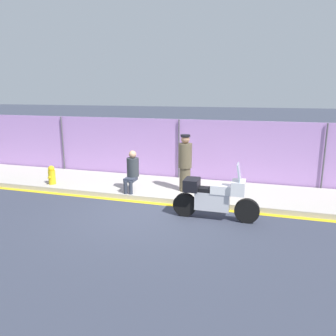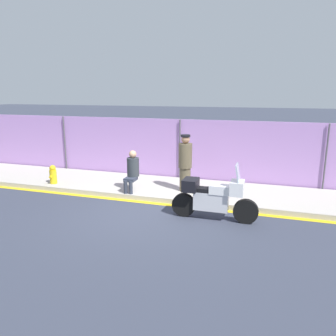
% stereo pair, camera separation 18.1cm
% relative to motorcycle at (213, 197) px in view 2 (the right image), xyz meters
% --- Properties ---
extents(ground_plane, '(120.00, 120.00, 0.00)m').
position_rel_motorcycle_xyz_m(ground_plane, '(-1.75, -0.04, -0.59)').
color(ground_plane, '#333847').
extents(sidewalk, '(34.82, 2.41, 0.15)m').
position_rel_motorcycle_xyz_m(sidewalk, '(-1.75, 1.98, -0.52)').
color(sidewalk, '#ADA89E').
rests_on(sidewalk, ground_plane).
extents(curb_paint_stripe, '(34.82, 0.18, 0.01)m').
position_rel_motorcycle_xyz_m(curb_paint_stripe, '(-1.75, 0.68, -0.59)').
color(curb_paint_stripe, gold).
rests_on(curb_paint_stripe, ground_plane).
extents(storefront_fence, '(33.08, 0.17, 2.21)m').
position_rel_motorcycle_xyz_m(storefront_fence, '(-1.75, 3.28, 0.51)').
color(storefront_fence, '#AD7FC6').
rests_on(storefront_fence, ground_plane).
extents(motorcycle, '(2.17, 0.50, 1.47)m').
position_rel_motorcycle_xyz_m(motorcycle, '(0.00, 0.00, 0.00)').
color(motorcycle, black).
rests_on(motorcycle, ground_plane).
extents(officer_standing, '(0.41, 0.41, 1.74)m').
position_rel_motorcycle_xyz_m(officer_standing, '(-1.17, 1.68, 0.45)').
color(officer_standing, brown).
rests_on(officer_standing, sidewalk).
extents(person_seated_on_curb, '(0.37, 0.65, 1.25)m').
position_rel_motorcycle_xyz_m(person_seated_on_curb, '(-2.72, 1.22, 0.25)').
color(person_seated_on_curb, '#2D3342').
rests_on(person_seated_on_curb, sidewalk).
extents(fire_hydrant, '(0.23, 0.29, 0.63)m').
position_rel_motorcycle_xyz_m(fire_hydrant, '(-5.57, 1.16, -0.14)').
color(fire_hydrant, gold).
rests_on(fire_hydrant, sidewalk).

